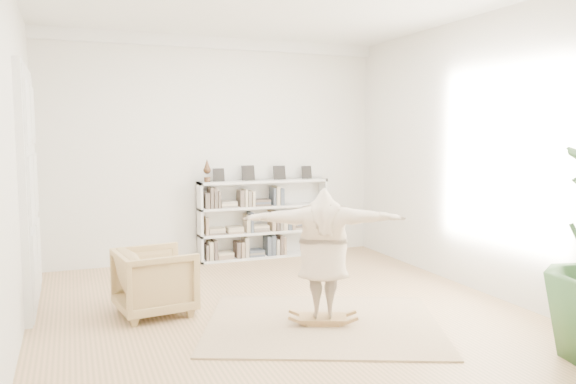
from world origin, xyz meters
The scene contains 8 objects.
floor centered at (0.00, 0.00, 0.00)m, with size 6.00×6.00×0.00m, color #9A7D4F.
room_shell centered at (0.00, 2.94, 3.51)m, with size 6.00×6.00×6.00m.
doors centered at (-2.70, 1.30, 1.40)m, with size 0.09×1.78×2.92m.
bookshelf centered at (0.74, 2.82, 0.64)m, with size 2.20×0.35×1.64m.
armchair centered at (-1.37, 0.45, 0.38)m, with size 0.82×0.84×0.76m, color tan.
rug centered at (0.27, -0.60, 0.01)m, with size 2.50×2.00×0.02m, color tan.
rocker_board centered at (0.27, -0.60, 0.07)m, with size 0.59×0.48×0.11m.
person centered at (0.27, -0.60, 0.83)m, with size 1.73×0.47×1.41m, color #C9B397.
Camera 1 is at (-2.23, -5.99, 2.08)m, focal length 35.00 mm.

